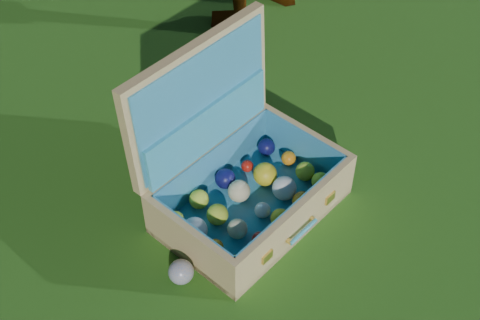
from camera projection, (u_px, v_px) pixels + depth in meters
name	position (u px, v px, depth m)	size (l,w,h in m)	color
ground	(342.00, 233.00, 1.93)	(60.00, 60.00, 0.00)	#215114
stray_ball	(181.00, 272.00, 1.79)	(0.07, 0.07, 0.07)	#456EB4
suitcase	(235.00, 168.00, 1.92)	(0.62, 0.55, 0.51)	tan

